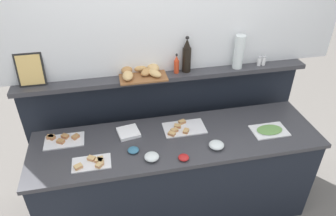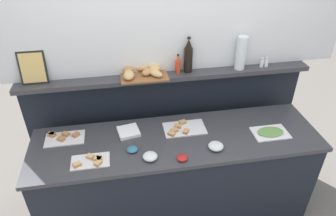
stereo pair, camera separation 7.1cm
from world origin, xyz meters
TOP-DOWN VIEW (x-y plane):
  - ground_plane at (0.00, 0.60)m, footprint 12.00×12.00m
  - buffet_counter at (0.00, 0.00)m, footprint 2.37×0.66m
  - back_ledge_unit at (0.00, 0.51)m, footprint 2.57×0.22m
  - sandwich_platter_rear at (0.07, 0.11)m, footprint 0.35×0.21m
  - sandwich_platter_side at (-0.68, -0.16)m, footprint 0.28×0.16m
  - sandwich_platter_front at (-0.91, 0.16)m, footprint 0.31×0.18m
  - cold_cuts_platter at (0.78, -0.07)m, footprint 0.30×0.20m
  - glass_bowl_large at (-0.25, -0.20)m, footprint 0.11×0.11m
  - glass_bowl_medium at (0.27, -0.17)m, footprint 0.12×0.12m
  - condiment_bowl_dark at (-0.37, -0.09)m, footprint 0.09×0.09m
  - condiment_bowl_cream at (-0.01, -0.25)m, footprint 0.08×0.08m
  - napkin_stack at (-0.39, 0.14)m, footprint 0.20×0.20m
  - wine_bottle_dark at (0.18, 0.45)m, footprint 0.08×0.08m
  - hot_sauce_bottle at (0.09, 0.44)m, footprint 0.04×0.04m
  - salt_shaker at (0.86, 0.43)m, footprint 0.03×0.03m
  - pepper_shaker at (0.90, 0.43)m, footprint 0.03×0.03m
  - bread_basket at (-0.22, 0.45)m, footprint 0.40×0.26m
  - framed_picture at (-1.10, 0.47)m, footprint 0.21×0.06m
  - water_carafe at (0.64, 0.43)m, footprint 0.09×0.09m

SIDE VIEW (x-z plane):
  - ground_plane at x=0.00m, z-range 0.00..0.00m
  - buffet_counter at x=0.00m, z-range 0.00..0.89m
  - back_ledge_unit at x=0.00m, z-range 0.03..1.29m
  - cold_cuts_platter at x=0.78m, z-range 0.89..0.91m
  - sandwich_platter_rear at x=0.07m, z-range 0.88..0.92m
  - sandwich_platter_front at x=-0.91m, z-range 0.88..0.92m
  - sandwich_platter_side at x=-0.68m, z-range 0.88..0.92m
  - napkin_stack at x=-0.39m, z-range 0.89..0.92m
  - condiment_bowl_cream at x=-0.01m, z-range 0.89..0.92m
  - condiment_bowl_dark at x=-0.37m, z-range 0.89..0.92m
  - glass_bowl_large at x=-0.25m, z-range 0.89..0.93m
  - glass_bowl_medium at x=0.27m, z-range 0.88..0.93m
  - bread_basket at x=-0.22m, z-range 1.25..1.33m
  - salt_shaker at x=0.86m, z-range 1.26..1.34m
  - pepper_shaker at x=0.90m, z-range 1.26..1.34m
  - hot_sauce_bottle at x=0.09m, z-range 1.25..1.42m
  - framed_picture at x=-1.10m, z-range 1.26..1.53m
  - wine_bottle_dark at x=0.18m, z-range 1.24..1.56m
  - water_carafe at x=0.64m, z-range 1.26..1.56m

